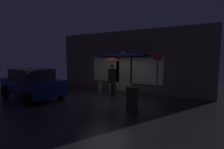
% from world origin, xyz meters
% --- Properties ---
extents(ground_plane, '(18.00, 18.00, 0.00)m').
position_xyz_m(ground_plane, '(0.00, 0.00, 0.00)').
color(ground_plane, '#26262B').
extents(building_facade, '(10.15, 1.00, 3.81)m').
position_xyz_m(building_facade, '(0.00, 2.34, 1.89)').
color(building_facade, brown).
rests_on(building_facade, ground).
extents(person_with_umbrella, '(1.12, 1.12, 2.17)m').
position_xyz_m(person_with_umbrella, '(0.03, 0.64, 1.70)').
color(person_with_umbrella, black).
rests_on(person_with_umbrella, ground).
extents(parked_car, '(4.01, 2.35, 1.56)m').
position_xyz_m(parked_car, '(-3.45, -1.89, 0.79)').
color(parked_car, navy).
rests_on(parked_car, ground).
extents(street_sign_post, '(0.40, 0.07, 2.42)m').
position_xyz_m(street_sign_post, '(2.47, 0.84, 1.37)').
color(street_sign_post, '#595B60').
rests_on(street_sign_post, ground).
extents(sidewalk_bollard, '(0.26, 0.26, 0.54)m').
position_xyz_m(sidewalk_bollard, '(-0.60, 1.57, 0.27)').
color(sidewalk_bollard, '#B2A899').
rests_on(sidewalk_bollard, ground).
extents(sidewalk_bollard_2, '(0.25, 0.25, 0.62)m').
position_xyz_m(sidewalk_bollard_2, '(-1.23, 1.26, 0.31)').
color(sidewalk_bollard_2, '#9E998E').
rests_on(sidewalk_bollard_2, ground).
extents(trash_bin, '(0.53, 0.53, 0.98)m').
position_xyz_m(trash_bin, '(2.01, -1.15, 0.49)').
color(trash_bin, '#473823').
rests_on(trash_bin, ground).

